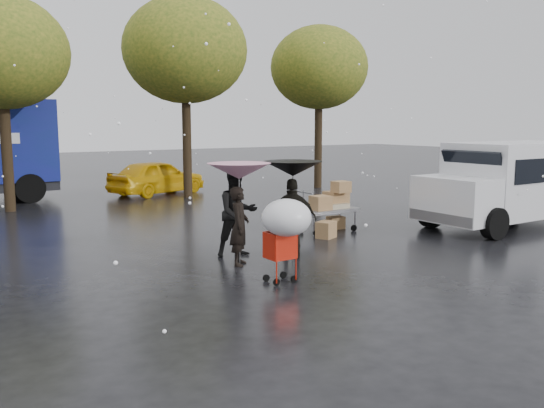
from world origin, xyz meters
TOP-DOWN VIEW (x-y plane):
  - ground at (0.00, 0.00)m, footprint 90.00×90.00m
  - person_pink at (-0.98, 0.28)m, footprint 0.63×0.66m
  - person_middle at (-0.64, 0.95)m, footprint 0.94×0.76m
  - person_black at (0.18, 0.15)m, footprint 1.01×0.84m
  - umbrella_pink at (-0.98, 0.28)m, footprint 1.21×1.21m
  - umbrella_black at (0.18, 0.15)m, footprint 1.17×1.17m
  - vendor_cart at (2.65, 2.00)m, footprint 1.52×0.80m
  - shopping_cart at (-1.01, -1.30)m, footprint 0.84×0.84m
  - white_van at (7.03, 0.04)m, footprint 4.91×2.18m
  - box_ground_near at (2.04, 1.39)m, footprint 0.54×0.50m
  - box_ground_far at (3.00, 2.20)m, footprint 0.46×0.39m
  - yellow_taxi at (1.92, 11.48)m, footprint 4.17×2.69m
  - tree_row at (-0.47, 10.00)m, footprint 21.60×4.40m

SIDE VIEW (x-z plane):
  - ground at x=0.00m, z-range 0.00..0.00m
  - box_ground_far at x=3.00m, z-range 0.00..0.32m
  - box_ground_near at x=2.04m, z-range 0.00..0.40m
  - yellow_taxi at x=1.92m, z-range 0.00..1.32m
  - vendor_cart at x=2.65m, z-range 0.09..1.36m
  - person_pink at x=-0.98m, z-range 0.00..1.52m
  - person_black at x=0.18m, z-range 0.00..1.62m
  - person_middle at x=-0.64m, z-range 0.00..1.80m
  - shopping_cart at x=-1.01m, z-range 0.33..1.80m
  - white_van at x=7.03m, z-range 0.06..2.26m
  - umbrella_pink at x=-0.98m, z-range 0.83..2.79m
  - umbrella_black at x=0.18m, z-range 0.83..2.80m
  - tree_row at x=-0.47m, z-range 1.46..8.58m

